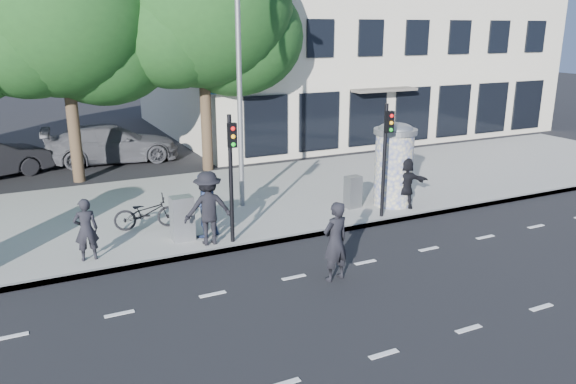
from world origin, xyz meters
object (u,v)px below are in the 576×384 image
cabinet_right (353,192)px  car_right (112,144)px  man_road (335,241)px  ad_column_right (394,162)px  ped_c (203,205)px  street_lamp (240,57)px  ped_d (208,208)px  ped_b (86,230)px  ped_f (405,183)px  traffic_pole_near (231,166)px  traffic_pole_far (386,149)px  cabinet_left (182,218)px  bicycle (146,213)px

cabinet_right → car_right: bearing=113.0°
man_road → car_right: man_road is taller
ad_column_right → ped_c: ad_column_right is taller
street_lamp → ped_d: (-2.00, -2.65, -3.66)m
ped_b → ped_f: (9.51, -0.05, 0.04)m
man_road → traffic_pole_near: bearing=-75.1°
traffic_pole_far → cabinet_left: traffic_pole_far is taller
ped_d → man_road: (2.00, -3.09, -0.19)m
traffic_pole_far → ped_b: 8.52m
ped_d → man_road: bearing=128.2°
traffic_pole_far → ped_f: size_ratio=2.05×
cabinet_right → cabinet_left: bearing=178.9°
traffic_pole_near → street_lamp: (1.40, 2.84, 2.56)m
ped_c → car_right: (-0.64, 10.87, -0.23)m
street_lamp → cabinet_right: street_lamp is taller
ped_c → traffic_pole_far: bearing=153.3°
traffic_pole_near → ped_b: 3.87m
man_road → car_right: bearing=-90.8°
ad_column_right → ped_b: size_ratio=1.69×
traffic_pole_far → car_right: (-5.99, 11.65, -1.42)m
bicycle → ad_column_right: bearing=-90.7°
ped_b → car_right: bearing=-101.2°
ad_column_right → car_right: size_ratio=0.47×
ped_b → man_road: bearing=147.3°
traffic_pole_far → bicycle: (-6.62, 2.07, -1.61)m
ad_column_right → car_right: 12.84m
traffic_pole_far → ped_d: traffic_pole_far is taller
traffic_pole_far → ped_b: size_ratio=2.17×
traffic_pole_far → bicycle: bearing=162.6°
ad_column_right → traffic_pole_near: (-5.80, -0.91, 0.69)m
street_lamp → cabinet_left: size_ratio=6.61×
ped_d → ped_b: bearing=0.4°
man_road → cabinet_left: size_ratio=1.56×
ped_c → cabinet_left: size_ratio=1.47×
ped_c → ped_f: ped_c is taller
bicycle → car_right: size_ratio=0.32×
ad_column_right → ped_b: bearing=-177.3°
car_right → man_road: bearing=-165.3°
ped_f → traffic_pole_far: bearing=43.4°
traffic_pole_far → traffic_pole_near: bearing=180.0°
man_road → car_right: size_ratio=0.34×
bicycle → cabinet_left: bearing=-145.1°
street_lamp → ped_f: street_lamp is taller
ped_b → bicycle: bearing=-136.9°
ped_b → man_road: (5.02, -3.35, 0.01)m
man_road → car_right: 14.78m
ped_c → ped_d: (-0.05, -0.58, 0.09)m
ped_f → cabinet_right: ped_f is taller
traffic_pole_near → ad_column_right: bearing=8.9°
ped_b → cabinet_left: size_ratio=1.30×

